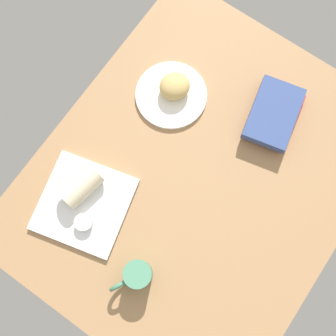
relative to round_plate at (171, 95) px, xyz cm
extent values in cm
cube|color=#9E754C|center=(16.97, 21.54, -2.70)|extent=(110.00, 90.00, 4.00)
cylinder|color=white|center=(0.00, 0.00, 0.00)|extent=(22.61, 22.61, 1.40)
ellipsoid|color=tan|center=(-1.69, 0.11, 3.78)|extent=(12.82, 12.61, 6.16)
cube|color=white|center=(43.25, -1.38, 0.10)|extent=(30.75, 30.75, 1.60)
cylinder|color=silver|center=(47.63, 2.28, 2.27)|extent=(5.21, 5.21, 2.74)
cylinder|color=#BF4F28|center=(47.63, 2.28, 3.34)|extent=(4.27, 4.27, 0.40)
cylinder|color=beige|center=(39.74, -4.31, 4.48)|extent=(13.21, 9.16, 7.15)
cube|color=#A53338|center=(-12.94, 30.50, 0.57)|extent=(20.60, 16.32, 2.55)
cube|color=#33477F|center=(-11.60, 29.83, 3.54)|extent=(23.29, 17.81, 3.38)
cylinder|color=#4C8C6B|center=(50.28, 23.84, 4.27)|extent=(7.76, 7.76, 9.94)
cylinder|color=#A1663E|center=(50.28, 23.84, 8.64)|extent=(6.36, 6.36, 0.40)
torus|color=#4C8C6B|center=(55.21, 21.36, 4.27)|extent=(6.94, 4.29, 7.16)
camera|label=1|loc=(44.56, 29.87, 127.06)|focal=46.11mm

